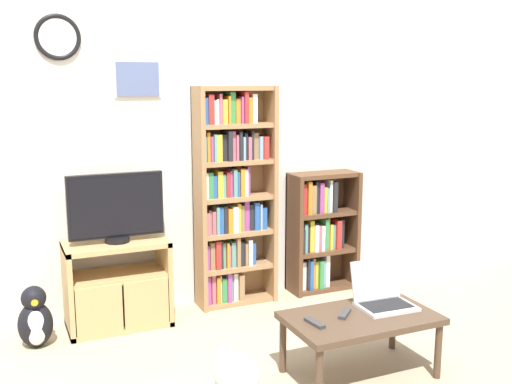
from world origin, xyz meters
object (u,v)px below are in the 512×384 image
Objects in this scene: penguin_figurine at (35,320)px; bookshelf_short at (319,232)px; laptop at (382,295)px; remote_far_from_laptop at (345,314)px; television at (116,208)px; bookshelf_tall at (232,197)px; remote_near_laptop at (315,323)px; coffee_table at (361,322)px; cat at (236,374)px; tv_stand at (118,284)px.

bookshelf_short is at bearing 5.77° from penguin_figurine.
remote_far_from_laptop is (-0.31, -0.05, -0.06)m from laptop.
television is at bearing -176.45° from bookshelf_short.
bookshelf_short is (0.81, -0.01, -0.38)m from bookshelf_tall.
coffee_table is at bearing 174.31° from remote_near_laptop.
remote_near_laptop is (0.88, -1.38, -0.50)m from television.
bookshelf_short is 1.98m from cat.
cat is (-0.54, -1.41, -0.76)m from bookshelf_tall.
penguin_figurine reaches higher than coffee_table.
laptop is at bearing -41.77° from tv_stand.
bookshelf_tall is 1.71× the size of bookshelf_short.
laptop is 2.35m from penguin_figurine.
remote_far_from_laptop reaches higher than cat.
television reaches higher than remote_far_from_laptop.
coffee_table is 0.11m from remote_far_from_laptop.
penguin_figurine is at bearing 152.74° from laptop.
remote_near_laptop is at bearing -57.50° from television.
bookshelf_short is 1.43m from laptop.
coffee_table is 0.34m from remote_near_laptop.
tv_stand is 1.64m from remote_near_laptop.
laptop reaches higher than remote_near_laptop.
remote_near_laptop is 1.95m from penguin_figurine.
penguin_figurine is (-1.01, 1.16, 0.06)m from cat.
coffee_table is at bearing -79.88° from bookshelf_tall.
laptop reaches higher than penguin_figurine.
television is 1.37× the size of cat.
laptop is 0.55m from remote_near_laptop.
bookshelf_short is (1.75, 0.11, -0.39)m from television.
remote_near_laptop reaches higher than cat.
remote_near_laptop and remote_far_from_laptop have the same top height.
remote_near_laptop reaches higher than coffee_table.
tv_stand is 0.58m from television.
remote_near_laptop is (-0.07, -1.49, -0.49)m from bookshelf_tall.
television is 0.74× the size of coffee_table.
remote_far_from_laptop is 0.29× the size of cat.
bookshelf_tall is 1.92× the size of coffee_table.
coffee_table is at bearing -41.56° from cat.
tv_stand is 4.54× the size of remote_near_laptop.
bookshelf_short reaches higher than remote_far_from_laptop.
remote_near_laptop is at bearing -57.15° from tv_stand.
bookshelf_tall is 0.89m from bookshelf_short.
coffee_table is 0.83m from cat.
bookshelf_tall reaches higher than coffee_table.
cat is at bearing 174.73° from coffee_table.
television is 4.71× the size of remote_far_from_laptop.
coffee_table is at bearing -48.51° from television.
penguin_figurine reaches higher than remote_far_from_laptop.
remote_near_laptop is at bearing -167.54° from laptop.
remote_far_from_laptop reaches higher than coffee_table.
penguin_figurine is (-1.48, 1.25, -0.21)m from remote_near_laptop.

